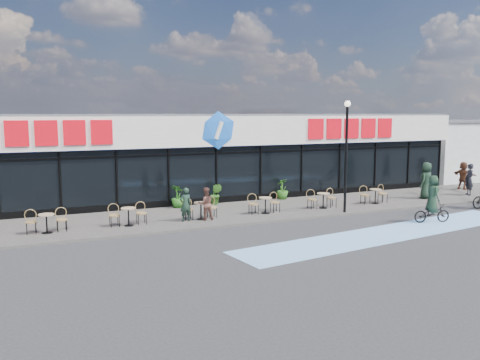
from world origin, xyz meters
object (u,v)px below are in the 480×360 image
at_px(pedestrian_b, 463,175).
at_px(cyclist_a, 432,204).
at_px(potted_plant_mid, 216,194).
at_px(patron_right, 206,204).
at_px(pedestrian_c, 426,181).
at_px(potted_plant_right, 282,189).
at_px(potted_plant_left, 178,196).
at_px(pedestrian_a, 469,179).
at_px(patron_left, 186,205).
at_px(lamp_post, 346,147).

relative_size(pedestrian_b, cyclist_a, 0.82).
distance_m(potted_plant_mid, patron_right, 3.72).
xyz_separation_m(pedestrian_b, pedestrian_c, (-4.49, -1.64, 0.14)).
relative_size(potted_plant_mid, patron_right, 0.75).
relative_size(potted_plant_mid, potted_plant_right, 0.97).
distance_m(potted_plant_right, cyclist_a, 8.02).
xyz_separation_m(potted_plant_left, pedestrian_a, (15.96, -3.02, 0.33)).
distance_m(patron_left, pedestrian_b, 18.12).
bearing_deg(pedestrian_a, cyclist_a, -37.62).
xyz_separation_m(lamp_post, pedestrian_a, (9.25, 1.25, -2.16)).
relative_size(patron_right, pedestrian_b, 0.85).
bearing_deg(patron_right, pedestrian_a, -174.12).
distance_m(pedestrian_b, cyclist_a, 10.27).
relative_size(potted_plant_right, cyclist_a, 0.54).
bearing_deg(patron_left, potted_plant_right, -160.57).
height_order(potted_plant_right, pedestrian_a, pedestrian_a).
bearing_deg(potted_plant_right, potted_plant_mid, -178.93).
height_order(pedestrian_c, cyclist_a, pedestrian_c).
relative_size(lamp_post, potted_plant_left, 4.64).
bearing_deg(pedestrian_b, cyclist_a, 121.34).
relative_size(potted_plant_right, patron_right, 0.77).
distance_m(pedestrian_a, pedestrian_c, 3.04).
height_order(potted_plant_left, pedestrian_b, pedestrian_b).
height_order(potted_plant_right, patron_right, patron_right).
distance_m(potted_plant_mid, potted_plant_right, 3.82).
distance_m(potted_plant_right, pedestrian_a, 10.61).
xyz_separation_m(lamp_post, patron_right, (-6.47, 1.00, -2.33)).
height_order(potted_plant_left, cyclist_a, cyclist_a).
bearing_deg(cyclist_a, potted_plant_right, 113.83).
relative_size(patron_right, pedestrian_c, 0.73).
distance_m(lamp_post, patron_right, 6.95).
xyz_separation_m(lamp_post, potted_plant_right, (-0.89, 4.34, -2.49)).
height_order(patron_right, pedestrian_a, pedestrian_a).
height_order(patron_right, pedestrian_c, pedestrian_c).
bearing_deg(potted_plant_left, pedestrian_c, -12.74).
height_order(potted_plant_mid, pedestrian_b, pedestrian_b).
bearing_deg(patron_right, potted_plant_mid, -113.27).
bearing_deg(potted_plant_mid, lamp_post, -42.23).
distance_m(potted_plant_left, patron_right, 3.28).
height_order(patron_left, cyclist_a, cyclist_a).
xyz_separation_m(pedestrian_a, pedestrian_b, (1.45, 1.73, -0.05)).
height_order(patron_left, pedestrian_a, pedestrian_a).
bearing_deg(patron_left, pedestrian_c, 173.80).
distance_m(potted_plant_left, pedestrian_a, 16.25).
bearing_deg(potted_plant_right, patron_right, -149.03).
relative_size(potted_plant_left, potted_plant_mid, 1.04).
bearing_deg(patron_right, patron_left, -4.21).
bearing_deg(cyclist_a, potted_plant_mid, 134.18).
bearing_deg(lamp_post, pedestrian_b, 15.55).
bearing_deg(potted_plant_mid, patron_left, -129.82).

